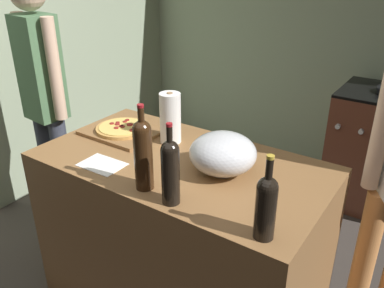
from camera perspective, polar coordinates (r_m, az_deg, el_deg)
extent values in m
cube|color=#3F3833|center=(2.99, 7.06, -13.23)|extent=(4.13, 3.31, 0.02)
cube|color=#99A889|center=(3.70, 18.79, 15.66)|extent=(4.13, 0.10, 2.60)
cube|color=#99A889|center=(3.57, -19.43, 15.26)|extent=(0.10, 3.31, 2.60)
cube|color=olive|center=(2.22, -1.49, -13.05)|extent=(1.43, 0.78, 0.93)
cube|color=olive|center=(2.29, -9.81, 1.76)|extent=(0.40, 0.32, 0.02)
cylinder|color=tan|center=(2.28, -9.84, 2.20)|extent=(0.29, 0.29, 0.02)
cylinder|color=#EAC660|center=(2.28, -9.86, 2.45)|extent=(0.25, 0.25, 0.00)
cylinder|color=maroon|center=(2.27, -9.76, 2.44)|extent=(0.02, 0.02, 0.01)
cylinder|color=maroon|center=(2.29, -8.76, 2.73)|extent=(0.03, 0.03, 0.01)
cylinder|color=maroon|center=(2.27, -9.96, 2.52)|extent=(0.02, 0.02, 0.01)
cylinder|color=maroon|center=(2.33, -10.44, 3.00)|extent=(0.02, 0.02, 0.01)
cylinder|color=maroon|center=(2.33, -9.47, 3.12)|extent=(0.02, 0.02, 0.01)
cylinder|color=maroon|center=(2.21, -8.37, 1.94)|extent=(0.04, 0.04, 0.01)
cylinder|color=maroon|center=(2.29, -7.61, 2.87)|extent=(0.03, 0.03, 0.01)
cylinder|color=maroon|center=(2.25, -10.64, 2.25)|extent=(0.03, 0.03, 0.01)
cylinder|color=maroon|center=(2.30, -10.50, 2.75)|extent=(0.03, 0.03, 0.01)
cylinder|color=maroon|center=(2.35, -9.12, 3.36)|extent=(0.02, 0.02, 0.01)
cylinder|color=maroon|center=(2.32, -11.25, 2.85)|extent=(0.02, 0.02, 0.01)
cylinder|color=#B2B2B7|center=(1.87, 4.29, -3.75)|extent=(0.13, 0.13, 0.01)
ellipsoid|color=silver|center=(1.83, 4.38, -1.31)|extent=(0.31, 0.31, 0.18)
cylinder|color=white|center=(2.11, -3.08, 3.67)|extent=(0.11, 0.11, 0.27)
cylinder|color=#997551|center=(2.11, -3.09, 3.72)|extent=(0.03, 0.03, 0.27)
cylinder|color=#331E0F|center=(1.69, -6.84, -2.21)|extent=(0.08, 0.08, 0.27)
sphere|color=#331E0F|center=(1.63, -7.09, 1.99)|extent=(0.08, 0.08, 0.08)
cylinder|color=#331E0F|center=(1.61, -7.20, 3.95)|extent=(0.03, 0.03, 0.07)
cylinder|color=maroon|center=(1.60, -7.28, 5.36)|extent=(0.03, 0.03, 0.01)
cylinder|color=black|center=(1.44, 10.30, -9.52)|extent=(0.08, 0.08, 0.20)
sphere|color=black|center=(1.38, 10.63, -6.05)|extent=(0.08, 0.08, 0.08)
cylinder|color=black|center=(1.35, 10.85, -3.67)|extent=(0.03, 0.03, 0.09)
cylinder|color=gold|center=(1.33, 11.02, -1.82)|extent=(0.03, 0.03, 0.01)
cylinder|color=black|center=(1.59, -3.04, -4.64)|extent=(0.07, 0.07, 0.24)
sphere|color=black|center=(1.54, -3.14, -0.84)|extent=(0.07, 0.07, 0.07)
cylinder|color=black|center=(1.51, -3.20, 1.20)|extent=(0.02, 0.02, 0.08)
cylinder|color=maroon|center=(1.49, -3.24, 2.73)|extent=(0.02, 0.02, 0.01)
cube|color=white|center=(1.97, -12.58, -2.85)|extent=(0.21, 0.16, 0.00)
cube|color=brown|center=(3.43, 24.52, -0.90)|extent=(0.65, 0.59, 0.91)
cylinder|color=silver|center=(3.10, 19.88, 2.33)|extent=(0.04, 0.02, 0.04)
cylinder|color=silver|center=(3.07, 22.75, 1.63)|extent=(0.04, 0.02, 0.04)
cylinder|color=#383D4C|center=(3.07, -19.42, -3.51)|extent=(0.11, 0.11, 0.87)
cylinder|color=#383D4C|center=(2.93, -17.51, -4.65)|extent=(0.11, 0.11, 0.87)
cube|color=#4C724C|center=(2.73, -20.69, 9.97)|extent=(0.26, 0.22, 0.65)
cylinder|color=beige|center=(2.87, -22.47, 10.70)|extent=(0.08, 0.08, 0.62)
cylinder|color=beige|center=(2.59, -18.84, 9.84)|extent=(0.08, 0.08, 0.62)
cylinder|color=#D88C4C|center=(2.36, 23.18, -14.63)|extent=(0.11, 0.11, 0.81)
cylinder|color=beige|center=(1.98, 25.13, 1.75)|extent=(0.08, 0.08, 0.58)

